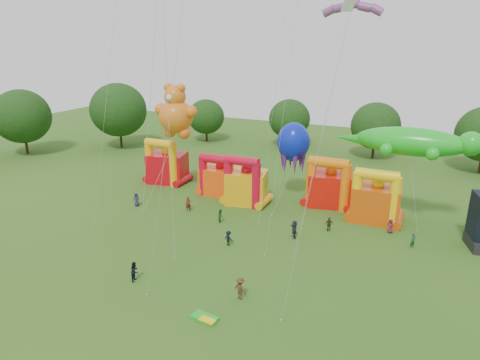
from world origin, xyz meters
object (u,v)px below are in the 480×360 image
at_px(gecko_kite, 411,152).
at_px(spectator_0, 136,199).
at_px(bouncy_castle_2, 246,185).
at_px(teddy_bear_kite, 173,126).
at_px(spectator_4, 329,224).
at_px(octopus_kite, 292,149).
at_px(bouncy_castle_0, 166,165).

xyz_separation_m(gecko_kite, spectator_0, (-30.30, -8.31, -7.44)).
xyz_separation_m(bouncy_castle_2, spectator_0, (-11.81, -6.59, -1.56)).
bearing_deg(teddy_bear_kite, spectator_4, -7.27).
distance_m(teddy_bear_kite, spectator_4, 22.94).
relative_size(teddy_bear_kite, spectator_0, 8.53).
distance_m(gecko_kite, octopus_kite, 14.19).
bearing_deg(bouncy_castle_2, spectator_4, -18.28).
bearing_deg(gecko_kite, teddy_bear_kite, -174.26).
relative_size(bouncy_castle_2, spectator_0, 3.71).
distance_m(teddy_bear_kite, spectator_0, 10.26).
bearing_deg(gecko_kite, octopus_kite, 170.87).
relative_size(bouncy_castle_0, bouncy_castle_2, 1.03).
height_order(gecko_kite, spectator_0, gecko_kite).
bearing_deg(bouncy_castle_2, bouncy_castle_0, 168.23).
bearing_deg(teddy_bear_kite, bouncy_castle_2, 6.51).
bearing_deg(teddy_bear_kite, gecko_kite, 5.74).
relative_size(bouncy_castle_2, spectator_4, 3.93).
height_order(bouncy_castle_0, teddy_bear_kite, teddy_bear_kite).
relative_size(bouncy_castle_0, spectator_4, 4.05).
xyz_separation_m(bouncy_castle_2, teddy_bear_kite, (-9.65, -1.10, 6.84)).
relative_size(spectator_0, spectator_4, 1.06).
relative_size(bouncy_castle_2, gecko_kite, 0.43).
distance_m(bouncy_castle_2, gecko_kite, 19.48).
bearing_deg(octopus_kite, bouncy_castle_2, -139.15).
bearing_deg(spectator_0, spectator_4, -13.85).
bearing_deg(spectator_4, bouncy_castle_0, -41.43).
distance_m(bouncy_castle_2, spectator_4, 12.22).
bearing_deg(spectator_4, gecko_kite, -168.32).
relative_size(bouncy_castle_0, spectator_0, 3.82).
xyz_separation_m(teddy_bear_kite, gecko_kite, (28.14, 2.83, -0.96)).
bearing_deg(teddy_bear_kite, bouncy_castle_0, 135.76).
relative_size(gecko_kite, octopus_kite, 1.50).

